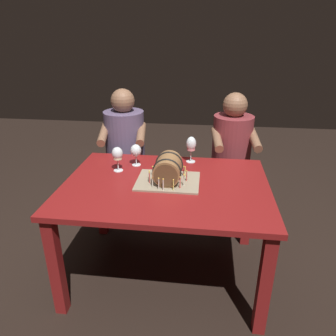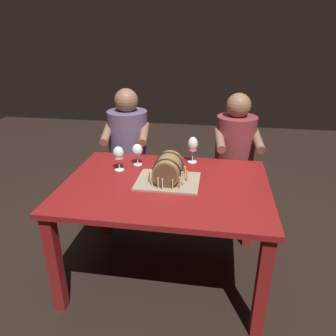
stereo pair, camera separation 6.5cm
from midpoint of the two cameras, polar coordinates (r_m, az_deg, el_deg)
ground_plane at (r=2.48m, az=-1.16°, el=-18.01°), size 8.00×8.00×0.00m
dining_table at (r=2.12m, az=-1.30°, el=-5.25°), size 1.33×0.98×0.72m
barrel_cake at (r=2.06m, az=-0.91°, el=-0.48°), size 0.41×0.32×0.19m
wine_glass_empty at (r=2.33m, az=-6.59°, el=3.06°), size 0.08×0.08×0.16m
wine_glass_rose at (r=2.37m, az=3.39°, el=4.14°), size 0.07×0.07×0.20m
wine_glass_white at (r=2.24m, az=-9.90°, el=2.39°), size 0.08×0.08×0.18m
person_seated_left at (r=2.94m, az=-8.19°, el=1.62°), size 0.42×0.51×1.19m
person_seated_right at (r=2.85m, az=10.44°, el=0.49°), size 0.40×0.49×1.18m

